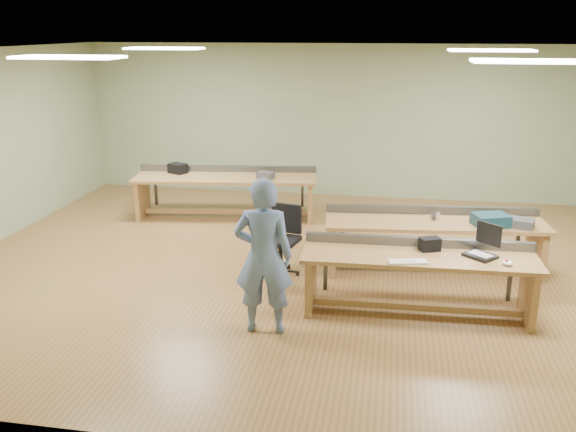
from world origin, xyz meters
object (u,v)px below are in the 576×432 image
object	(u,v)px
parts_bin_teal	(491,220)
parts_bin_grey	(517,222)
workbench_back	(226,186)
mug	(435,216)
workbench_front	(418,270)
task_chair	(282,249)
laptop_base	(480,256)
person	(263,257)
camera_bag	(430,244)
workbench_mid	(434,233)
drinks_can	(438,216)

from	to	relation	value
parts_bin_teal	parts_bin_grey	world-z (taller)	parts_bin_teal
workbench_back	mug	world-z (taller)	workbench_back
workbench_front	task_chair	bearing A→B (deg)	151.14
workbench_back	laptop_base	world-z (taller)	workbench_back
workbench_front	parts_bin_teal	distance (m)	1.62
workbench_front	task_chair	world-z (taller)	task_chair
person	parts_bin_teal	xyz separation A→B (m)	(2.68, 2.01, -0.06)
person	mug	xyz separation A→B (m)	(1.96, 2.17, -0.10)
person	laptop_base	xyz separation A→B (m)	(2.40, 0.77, -0.12)
workbench_front	person	world-z (taller)	person
camera_bag	mug	world-z (taller)	camera_bag
laptop_base	task_chair	distance (m)	2.69
workbench_mid	parts_bin_grey	distance (m)	1.10
person	camera_bag	size ratio (longest dim) A/B	7.65
person	camera_bag	world-z (taller)	person
task_chair	parts_bin_teal	xyz separation A→B (m)	(2.78, 0.33, 0.47)
parts_bin_grey	mug	xyz separation A→B (m)	(-1.07, 0.14, -0.01)
person	laptop_base	distance (m)	2.52
workbench_mid	parts_bin_teal	world-z (taller)	parts_bin_teal
parts_bin_teal	mug	world-z (taller)	parts_bin_teal
workbench_front	mug	bearing A→B (deg)	78.30
drinks_can	workbench_front	bearing A→B (deg)	-101.82
workbench_front	workbench_mid	distance (m)	1.40
workbench_mid	laptop_base	bearing A→B (deg)	-78.04
workbench_front	camera_bag	bearing A→B (deg)	49.60
workbench_front	workbench_mid	bearing A→B (deg)	78.01
workbench_mid	mug	bearing A→B (deg)	81.27
parts_bin_teal	parts_bin_grey	bearing A→B (deg)	3.47
workbench_mid	parts_bin_grey	size ratio (longest dim) A/B	7.46
laptop_base	camera_bag	distance (m)	0.59
laptop_base	task_chair	size ratio (longest dim) A/B	0.34
drinks_can	workbench_mid	bearing A→B (deg)	-156.16
workbench_back	task_chair	size ratio (longest dim) A/B	3.45
workbench_front	person	size ratio (longest dim) A/B	1.54
workbench_back	person	size ratio (longest dim) A/B	1.86
workbench_front	mug	size ratio (longest dim) A/B	24.60
task_chair	workbench_mid	bearing A→B (deg)	25.38
workbench_front	person	xyz separation A→B (m)	(-1.70, -0.74, 0.34)
camera_bag	parts_bin_grey	size ratio (longest dim) A/B	0.57
parts_bin_teal	parts_bin_grey	xyz separation A→B (m)	(0.35, 0.02, -0.02)
person	laptop_base	world-z (taller)	person
mug	person	bearing A→B (deg)	-132.09
person	task_chair	xyz separation A→B (m)	(-0.10, 1.68, -0.54)
task_chair	parts_bin_grey	bearing A→B (deg)	19.79
workbench_back	parts_bin_grey	bearing A→B (deg)	-31.96
workbench_front	drinks_can	xyz separation A→B (m)	(0.29, 1.39, 0.25)
workbench_front	parts_bin_teal	xyz separation A→B (m)	(0.97, 1.27, 0.27)
workbench_front	laptop_base	distance (m)	0.73
task_chair	drinks_can	world-z (taller)	task_chair
parts_bin_grey	mug	distance (m)	1.07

